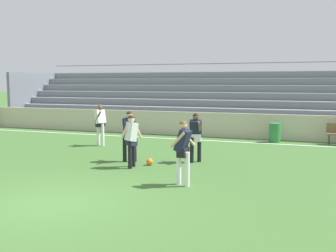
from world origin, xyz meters
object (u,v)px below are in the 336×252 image
(player_white_on_ball, at_px, (100,121))
(player_dark_wide_right, at_px, (196,133))
(player_dark_overlapping, at_px, (129,132))
(player_white_wide_left, at_px, (131,137))
(soccer_ball, at_px, (150,162))
(player_dark_dropping_back, at_px, (183,147))
(bleacher_stand, at_px, (242,99))
(trash_bin, at_px, (275,133))

(player_white_on_ball, relative_size, player_dark_wide_right, 1.06)
(player_dark_overlapping, relative_size, player_dark_wide_right, 1.04)
(player_white_wide_left, distance_m, soccer_ball, 1.07)
(player_dark_wide_right, bearing_deg, player_dark_dropping_back, -79.84)
(player_white_wide_left, bearing_deg, bleacher_stand, 82.50)
(trash_bin, height_order, player_white_wide_left, player_white_wide_left)
(trash_bin, distance_m, player_dark_dropping_back, 8.62)
(player_dark_overlapping, bearing_deg, player_white_on_ball, 134.50)
(player_dark_overlapping, xyz_separation_m, soccer_ball, (0.85, -0.32, -0.89))
(trash_bin, xyz_separation_m, player_dark_wide_right, (-2.01, -5.48, 0.54))
(bleacher_stand, distance_m, player_dark_overlapping, 10.36)
(player_dark_wide_right, relative_size, soccer_ball, 7.37)
(bleacher_stand, distance_m, player_white_on_ball, 8.79)
(player_dark_overlapping, height_order, player_white_on_ball, player_white_on_ball)
(trash_bin, height_order, player_dark_overlapping, player_dark_overlapping)
(player_dark_overlapping, relative_size, player_white_on_ball, 0.98)
(player_white_on_ball, relative_size, soccer_ball, 7.79)
(bleacher_stand, bearing_deg, player_white_wide_left, -97.50)
(player_white_wide_left, relative_size, player_dark_dropping_back, 0.97)
(player_dark_wide_right, bearing_deg, soccer_ball, -141.97)
(bleacher_stand, bearing_deg, player_white_on_ball, -121.00)
(player_dark_dropping_back, bearing_deg, bleacher_stand, 93.23)
(player_dark_wide_right, relative_size, player_dark_dropping_back, 0.97)
(player_white_wide_left, bearing_deg, player_dark_overlapping, 119.30)
(player_white_on_ball, distance_m, player_dark_dropping_back, 7.22)
(player_white_on_ball, distance_m, soccer_ball, 4.64)
(soccer_ball, bearing_deg, player_dark_overlapping, 159.38)
(player_dark_wide_right, bearing_deg, player_white_wide_left, -137.48)
(bleacher_stand, bearing_deg, player_dark_overlapping, -100.68)
(trash_bin, xyz_separation_m, player_white_wide_left, (-3.63, -6.97, 0.54))
(player_dark_overlapping, bearing_deg, soccer_ball, -20.62)
(player_dark_overlapping, relative_size, player_dark_dropping_back, 1.01)
(player_dark_wide_right, bearing_deg, bleacher_stand, 91.02)
(trash_bin, xyz_separation_m, soccer_ball, (-3.25, -6.45, -0.31))
(bleacher_stand, relative_size, player_dark_overlapping, 16.41)
(player_dark_wide_right, xyz_separation_m, player_dark_dropping_back, (0.54, -2.99, 0.03))
(trash_bin, height_order, player_dark_dropping_back, player_dark_dropping_back)
(trash_bin, bearing_deg, player_white_on_ball, -152.52)
(player_dark_wide_right, distance_m, soccer_ball, 1.78)
(trash_bin, height_order, soccer_ball, trash_bin)
(player_dark_overlapping, xyz_separation_m, player_dark_wide_right, (2.09, 0.65, -0.04))
(trash_bin, height_order, player_dark_wide_right, player_dark_wide_right)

